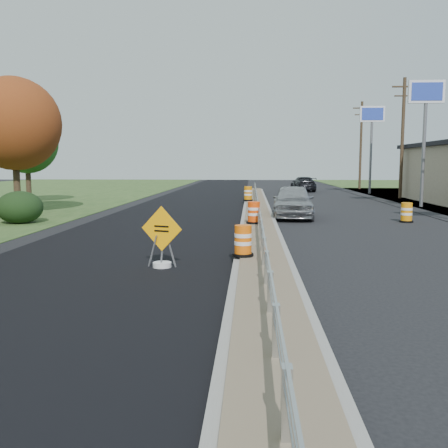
# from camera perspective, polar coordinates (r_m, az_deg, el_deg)

# --- Properties ---
(ground) EXTENTS (140.00, 140.00, 0.00)m
(ground) POSITION_cam_1_polar(r_m,az_deg,el_deg) (16.59, 4.25, -2.67)
(ground) COLOR black
(ground) RESTS_ON ground
(milled_overlay) EXTENTS (7.20, 120.00, 0.01)m
(milled_overlay) POSITION_cam_1_polar(r_m,az_deg,el_deg) (26.81, -5.61, 0.98)
(milled_overlay) COLOR black
(milled_overlay) RESTS_ON ground
(median) EXTENTS (1.60, 55.00, 0.23)m
(median) POSITION_cam_1_polar(r_m,az_deg,el_deg) (24.50, 3.89, 0.69)
(median) COLOR gray
(median) RESTS_ON ground
(guardrail) EXTENTS (0.10, 46.15, 0.72)m
(guardrail) POSITION_cam_1_polar(r_m,az_deg,el_deg) (25.44, 3.88, 2.32)
(guardrail) COLOR silver
(guardrail) RESTS_ON median
(pylon_sign_mid) EXTENTS (2.20, 0.30, 7.90)m
(pylon_sign_mid) POSITION_cam_1_polar(r_m,az_deg,el_deg) (34.32, 22.07, 12.63)
(pylon_sign_mid) COLOR slate
(pylon_sign_mid) RESTS_ON ground
(pylon_sign_north) EXTENTS (2.20, 0.30, 7.90)m
(pylon_sign_north) POSITION_cam_1_polar(r_m,az_deg,el_deg) (47.75, 16.55, 11.09)
(pylon_sign_north) COLOR slate
(pylon_sign_north) RESTS_ON ground
(utility_pole_nmid) EXTENTS (1.90, 0.26, 9.40)m
(utility_pole_nmid) POSITION_cam_1_polar(r_m,az_deg,el_deg) (42.11, 19.73, 9.47)
(utility_pole_nmid) COLOR #473523
(utility_pole_nmid) RESTS_ON ground
(utility_pole_north) EXTENTS (1.90, 0.26, 9.40)m
(utility_pole_north) POSITION_cam_1_polar(r_m,az_deg,el_deg) (56.65, 15.37, 8.86)
(utility_pole_north) COLOR #473523
(utility_pole_north) RESTS_ON ground
(hedge_north) EXTENTS (2.09, 2.09, 1.52)m
(hedge_north) POSITION_cam_1_polar(r_m,az_deg,el_deg) (24.85, -22.31, 1.78)
(hedge_north) COLOR black
(hedge_north) RESTS_ON ground
(tree_near_red) EXTENTS (4.95, 4.95, 7.35)m
(tree_near_red) POSITION_cam_1_polar(r_m,az_deg,el_deg) (29.31, -22.88, 10.49)
(tree_near_red) COLOR #473523
(tree_near_red) RESTS_ON ground
(tree_near_back) EXTENTS (4.29, 4.29, 6.37)m
(tree_near_back) POSITION_cam_1_polar(r_m,az_deg,el_deg) (37.78, -21.63, 8.63)
(tree_near_back) COLOR #473523
(tree_near_back) RESTS_ON ground
(caution_sign) EXTENTS (1.14, 0.50, 1.64)m
(caution_sign) POSITION_cam_1_polar(r_m,az_deg,el_deg) (13.37, -7.11, -3.21)
(caution_sign) COLOR white
(caution_sign) RESTS_ON ground
(barrel_median_near) EXTENTS (0.58, 0.58, 0.85)m
(barrel_median_near) POSITION_cam_1_polar(r_m,az_deg,el_deg) (13.66, 2.19, -2.00)
(barrel_median_near) COLOR black
(barrel_median_near) RESTS_ON median
(barrel_median_mid) EXTENTS (0.63, 0.63, 0.93)m
(barrel_median_mid) POSITION_cam_1_polar(r_m,az_deg,el_deg) (21.16, 3.42, 1.26)
(barrel_median_mid) COLOR black
(barrel_median_mid) RESTS_ON median
(barrel_median_far) EXTENTS (0.67, 0.67, 0.99)m
(barrel_median_far) POSITION_cam_1_polar(r_m,az_deg,el_deg) (34.25, 2.77, 3.46)
(barrel_median_far) COLOR black
(barrel_median_far) RESTS_ON median
(barrel_shoulder_near) EXTENTS (0.64, 0.64, 0.93)m
(barrel_shoulder_near) POSITION_cam_1_polar(r_m,az_deg,el_deg) (25.06, 20.14, 1.20)
(barrel_shoulder_near) COLOR black
(barrel_shoulder_near) RESTS_ON ground
(car_silver) EXTENTS (2.29, 5.09, 1.70)m
(car_silver) POSITION_cam_1_polar(r_m,az_deg,el_deg) (25.78, 7.88, 2.60)
(car_silver) COLOR #A9AAAE
(car_silver) RESTS_ON ground
(car_dark_far) EXTENTS (2.33, 5.14, 1.46)m
(car_dark_far) POSITION_cam_1_polar(r_m,az_deg,el_deg) (50.92, 9.04, 4.53)
(car_dark_far) COLOR black
(car_dark_far) RESTS_ON ground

